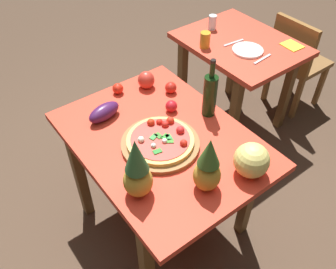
{
  "coord_description": "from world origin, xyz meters",
  "views": [
    {
      "loc": [
        1.11,
        -0.8,
        2.11
      ],
      "look_at": [
        0.04,
        0.01,
        0.83
      ],
      "focal_mm": 38.25,
      "sensor_mm": 36.0,
      "label": 1
    }
  ],
  "objects": [
    {
      "name": "knife_utensil",
      "position": [
        -0.2,
        1.01,
        0.78
      ],
      "size": [
        0.03,
        0.18,
        0.01
      ],
      "primitive_type": "cube",
      "rotation": [
        0.0,
        0.0,
        0.09
      ],
      "color": "silver",
      "rests_on": "background_table"
    },
    {
      "name": "display_table",
      "position": [
        0.0,
        0.0,
        0.67
      ],
      "size": [
        1.12,
        0.84,
        0.78
      ],
      "color": "brown",
      "rests_on": "ground_plane"
    },
    {
      "name": "drinking_glass_water",
      "position": [
        -0.75,
        1.03,
        0.83
      ],
      "size": [
        0.06,
        0.06,
        0.11
      ],
      "primitive_type": "cylinder",
      "color": "silver",
      "rests_on": "background_table"
    },
    {
      "name": "pineapple_right",
      "position": [
        0.39,
        -0.03,
        0.92
      ],
      "size": [
        0.13,
        0.13,
        0.31
      ],
      "color": "#AE8C2E",
      "rests_on": "display_table"
    },
    {
      "name": "dinner_plate",
      "position": [
        -0.34,
        1.01,
        0.79
      ],
      "size": [
        0.22,
        0.22,
        0.02
      ],
      "primitive_type": "cylinder",
      "color": "white",
      "rests_on": "background_table"
    },
    {
      "name": "pineapple_left",
      "position": [
        0.23,
        -0.3,
        0.93
      ],
      "size": [
        0.13,
        0.13,
        0.33
      ],
      "color": "gold",
      "rests_on": "display_table"
    },
    {
      "name": "eggplant",
      "position": [
        -0.32,
        -0.16,
        0.82
      ],
      "size": [
        0.12,
        0.21,
        0.09
      ],
      "primitive_type": "ellipsoid",
      "rotation": [
        0.0,
        0.0,
        1.74
      ],
      "color": "#431A4A",
      "rests_on": "display_table"
    },
    {
      "name": "background_table",
      "position": [
        -0.47,
        1.07,
        0.64
      ],
      "size": [
        0.88,
        0.7,
        0.78
      ],
      "color": "brown",
      "rests_on": "ground_plane"
    },
    {
      "name": "drinking_glass_juice",
      "position": [
        -0.57,
        0.81,
        0.84
      ],
      "size": [
        0.07,
        0.07,
        0.11
      ],
      "primitive_type": "cylinder",
      "color": "orange",
      "rests_on": "background_table"
    },
    {
      "name": "fork_utensil",
      "position": [
        -0.48,
        1.01,
        0.78
      ],
      "size": [
        0.03,
        0.18,
        0.01
      ],
      "primitive_type": "cube",
      "rotation": [
        0.0,
        0.0,
        -0.1
      ],
      "color": "silver",
      "rests_on": "background_table"
    },
    {
      "name": "tomato_at_corner",
      "position": [
        -0.14,
        0.18,
        0.81
      ],
      "size": [
        0.07,
        0.07,
        0.07
      ],
      "primitive_type": "sphere",
      "color": "red",
      "rests_on": "display_table"
    },
    {
      "name": "tomato_by_bottle",
      "position": [
        -0.29,
        0.28,
        0.81
      ],
      "size": [
        0.07,
        0.07,
        0.07
      ],
      "primitive_type": "sphere",
      "color": "red",
      "rests_on": "display_table"
    },
    {
      "name": "bell_pepper",
      "position": [
        -0.42,
        0.19,
        0.83
      ],
      "size": [
        0.1,
        0.1,
        0.11
      ],
      "primitive_type": "ellipsoid",
      "color": "red",
      "rests_on": "display_table"
    },
    {
      "name": "pizza",
      "position": [
        0.04,
        -0.03,
        0.82
      ],
      "size": [
        0.35,
        0.35,
        0.06
      ],
      "color": "#E3B75C",
      "rests_on": "pizza_board"
    },
    {
      "name": "napkin_folded",
      "position": [
        -0.2,
        1.33,
        0.78
      ],
      "size": [
        0.15,
        0.13,
        0.01
      ],
      "primitive_type": "cube",
      "rotation": [
        0.0,
        0.0,
        -0.06
      ],
      "color": "yellow",
      "rests_on": "background_table"
    },
    {
      "name": "tomato_beside_pepper",
      "position": [
        -0.48,
        0.02,
        0.81
      ],
      "size": [
        0.07,
        0.07,
        0.07
      ],
      "primitive_type": "sphere",
      "color": "red",
      "rests_on": "display_table"
    },
    {
      "name": "pizza_board",
      "position": [
        0.04,
        -0.04,
        0.79
      ],
      "size": [
        0.41,
        0.41,
        0.02
      ],
      "primitive_type": "cylinder",
      "color": "brown",
      "rests_on": "display_table"
    },
    {
      "name": "melon",
      "position": [
        0.45,
        0.19,
        0.87
      ],
      "size": [
        0.17,
        0.17,
        0.17
      ],
      "primitive_type": "sphere",
      "color": "#DACB6A",
      "rests_on": "display_table"
    },
    {
      "name": "wine_bottle",
      "position": [
        -0.0,
        0.33,
        0.91
      ],
      "size": [
        0.08,
        0.08,
        0.35
      ],
      "color": "black",
      "rests_on": "display_table"
    },
    {
      "name": "dining_chair",
      "position": [
        -0.33,
        1.65,
        0.48
      ],
      "size": [
        0.4,
        0.4,
        0.85
      ],
      "rotation": [
        0.0,
        0.0,
        3.14
      ],
      "color": "brown",
      "rests_on": "ground_plane"
    },
    {
      "name": "ground_plane",
      "position": [
        0.0,
        0.0,
        0.0
      ],
      "size": [
        10.0,
        10.0,
        0.0
      ],
      "primitive_type": "plane",
      "color": "#4C3828"
    }
  ]
}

